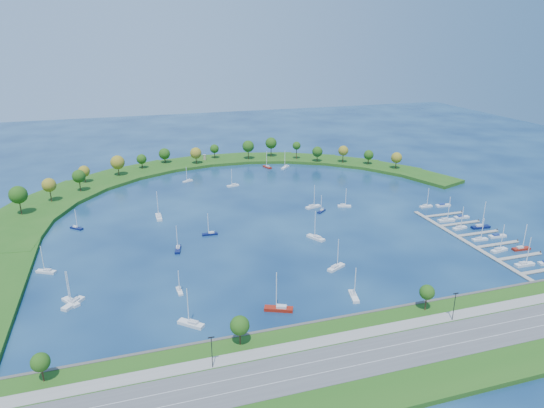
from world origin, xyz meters
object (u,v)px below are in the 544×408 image
object	(u,v)px
docked_boat_5	(497,236)
harbor_tower	(205,157)
moored_boat_2	(321,210)
docked_boat_10	(426,206)
moored_boat_3	(267,167)
moored_boat_14	(188,180)
docked_boat_7	(480,226)
moored_boat_17	(336,267)
moored_boat_4	(179,290)
moored_boat_5	(313,206)
moored_boat_6	(316,237)
docked_boat_9	(461,217)
moored_boat_15	(233,185)
moored_boat_16	(191,323)
moored_boat_18	(46,271)
moored_boat_9	(71,301)
moored_boat_10	(210,233)
moored_boat_8	(159,216)
moored_boat_11	(344,205)
docked_boat_6	(460,227)
docked_boat_3	(521,248)
moored_boat_1	(279,308)
docked_boat_8	(446,220)
moored_boat_7	(354,295)
docked_boat_4	(480,239)
moored_boat_0	(73,303)
moored_boat_12	(178,248)
docked_boat_0	(524,264)
docked_boat_2	(499,249)
moored_boat_13	(285,167)
dock_system	(479,240)
moored_boat_19	(76,227)

from	to	relation	value
docked_boat_5	harbor_tower	bearing A→B (deg)	126.49
moored_boat_2	docked_boat_10	size ratio (longest dim) A/B	0.89
moored_boat_3	moored_boat_14	xyz separation A→B (m)	(-58.88, -17.27, -0.05)
docked_boat_7	moored_boat_17	bearing A→B (deg)	-163.19
moored_boat_4	moored_boat_5	size ratio (longest dim) A/B	0.70
moored_boat_6	docked_boat_9	xyz separation A→B (m)	(82.54, 2.66, -0.37)
moored_boat_15	docked_boat_5	distance (m)	152.95
moored_boat_16	docked_boat_5	bearing A→B (deg)	-126.94
moored_boat_18	moored_boat_15	bearing A→B (deg)	-109.99
moored_boat_4	docked_boat_9	size ratio (longest dim) A/B	1.13
moored_boat_9	moored_boat_10	size ratio (longest dim) A/B	1.15
harbor_tower	moored_boat_14	bearing A→B (deg)	-112.69
moored_boat_8	moored_boat_11	xyz separation A→B (m)	(99.56, -12.75, -0.11)
docked_boat_6	moored_boat_6	bearing A→B (deg)	164.00
docked_boat_3	moored_boat_6	bearing A→B (deg)	159.04
moored_boat_1	moored_boat_2	bearing A→B (deg)	-97.31
docked_boat_7	docked_boat_8	size ratio (longest dim) A/B	1.06
moored_boat_18	docked_boat_6	xyz separation A→B (m)	(188.28, -10.79, -0.00)
moored_boat_7	moored_boat_17	size ratio (longest dim) A/B	0.96
moored_boat_14	docked_boat_4	world-z (taller)	docked_boat_4
moored_boat_1	docked_boat_4	distance (m)	111.44
docked_boat_6	docked_boat_4	bearing A→B (deg)	-98.42
moored_boat_1	docked_boat_8	world-z (taller)	moored_boat_1
moored_boat_0	moored_boat_1	size ratio (longest dim) A/B	0.93
moored_boat_10	moored_boat_11	world-z (taller)	moored_boat_10
moored_boat_5	moored_boat_0	bearing A→B (deg)	-165.44
moored_boat_6	moored_boat_10	distance (m)	50.41
docked_boat_3	docked_boat_10	world-z (taller)	docked_boat_3
moored_boat_7	docked_boat_4	world-z (taller)	moored_boat_7
moored_boat_9	moored_boat_11	xyz separation A→B (m)	(136.60, 63.02, -0.05)
moored_boat_6	moored_boat_10	world-z (taller)	moored_boat_6
moored_boat_1	moored_boat_11	bearing A→B (deg)	-102.97
moored_boat_7	docked_boat_8	bearing A→B (deg)	137.76
moored_boat_0	moored_boat_18	distance (m)	31.60
moored_boat_0	moored_boat_12	distance (m)	53.67
moored_boat_5	docked_boat_0	xyz separation A→B (m)	(57.55, -91.01, -0.01)
moored_boat_7	docked_boat_2	size ratio (longest dim) A/B	0.99
moored_boat_12	moored_boat_15	world-z (taller)	moored_boat_12
moored_boat_4	moored_boat_6	distance (m)	73.40
moored_boat_5	moored_boat_13	xyz separation A→B (m)	(12.00, 82.52, -0.00)
moored_boat_11	moored_boat_18	size ratio (longest dim) A/B	0.92
moored_boat_14	moored_boat_16	bearing A→B (deg)	56.15
docked_boat_3	docked_boat_5	xyz separation A→B (m)	(-0.04, 14.71, -0.28)
docked_boat_2	docked_boat_5	xyz separation A→B (m)	(10.46, 13.06, -0.29)
dock_system	moored_boat_1	bearing A→B (deg)	-164.86
moored_boat_8	docked_boat_6	distance (m)	151.76
moored_boat_6	moored_boat_17	xyz separation A→B (m)	(-3.52, -30.26, -0.03)
moored_boat_19	docked_boat_5	xyz separation A→B (m)	(190.24, -69.74, -0.23)
dock_system	moored_boat_13	bearing A→B (deg)	107.18
moored_boat_19	docked_boat_4	distance (m)	193.08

